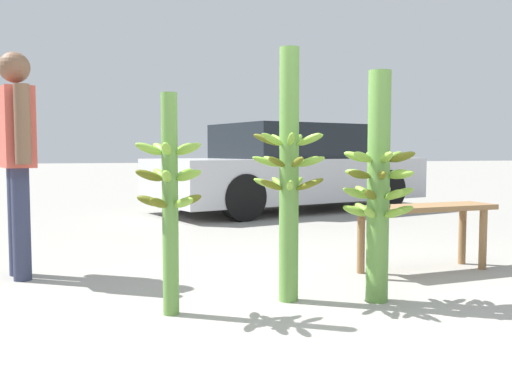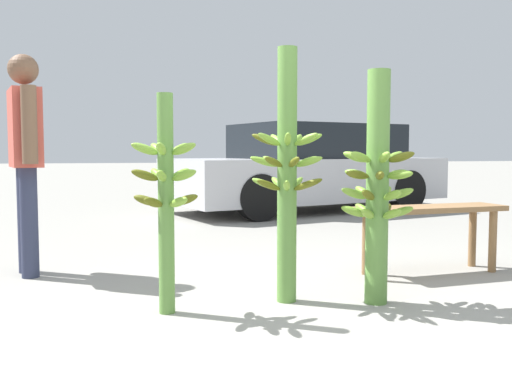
# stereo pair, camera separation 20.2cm
# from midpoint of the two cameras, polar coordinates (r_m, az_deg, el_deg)

# --- Properties ---
(ground_plane) EXTENTS (80.00, 80.00, 0.00)m
(ground_plane) POSITION_cam_midpoint_polar(r_m,az_deg,el_deg) (3.10, 6.27, -13.45)
(ground_plane) COLOR gray
(banana_stalk_left) EXTENTS (0.40, 0.40, 1.26)m
(banana_stalk_left) POSITION_cam_midpoint_polar(r_m,az_deg,el_deg) (3.27, -7.26, -0.22)
(banana_stalk_left) COLOR #5B8C3D
(banana_stalk_left) RESTS_ON ground_plane
(banana_stalk_center) EXTENTS (0.46, 0.46, 1.56)m
(banana_stalk_center) POSITION_cam_midpoint_polar(r_m,az_deg,el_deg) (3.50, 4.77, 1.91)
(banana_stalk_center) COLOR #5B8C3D
(banana_stalk_center) RESTS_ON ground_plane
(banana_stalk_right) EXTENTS (0.45, 0.45, 1.42)m
(banana_stalk_right) POSITION_cam_midpoint_polar(r_m,az_deg,el_deg) (3.56, 13.64, 0.49)
(banana_stalk_right) COLOR #5B8C3D
(banana_stalk_right) RESTS_ON ground_plane
(vendor_person) EXTENTS (0.31, 0.67, 1.64)m
(vendor_person) POSITION_cam_midpoint_polar(r_m,az_deg,el_deg) (4.54, -20.90, 4.35)
(vendor_person) COLOR #2D334C
(vendor_person) RESTS_ON ground_plane
(market_bench) EXTENTS (1.21, 0.43, 0.52)m
(market_bench) POSITION_cam_midpoint_polar(r_m,az_deg,el_deg) (4.56, 18.27, -2.60)
(market_bench) COLOR olive
(market_bench) RESTS_ON ground_plane
(parked_car) EXTENTS (4.58, 2.87, 1.33)m
(parked_car) POSITION_cam_midpoint_polar(r_m,az_deg,el_deg) (8.93, 6.00, 2.31)
(parked_car) COLOR #B7B7BC
(parked_car) RESTS_ON ground_plane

